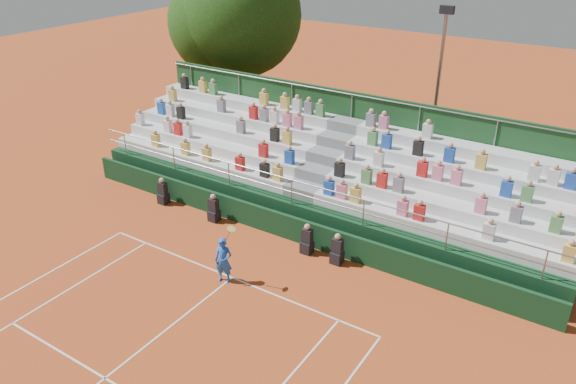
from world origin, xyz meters
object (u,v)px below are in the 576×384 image
Objects in this scene: tree_west at (224,23)px; tree_east at (240,16)px; tennis_player at (224,260)px; floodlight_mast at (439,79)px.

tree_east is (1.05, 0.08, 0.45)m from tree_west.
tennis_player is 0.23× the size of tree_east.
tree_west is 12.29m from floodlight_mast.
tree_east reaches higher than tennis_player.
tree_west is at bearing 127.74° from tennis_player.
floodlight_mast is at bearing 78.68° from tennis_player.
tree_west is 1.14m from tree_east.
tennis_player is at bearing -101.32° from floodlight_mast.
tennis_player is at bearing -52.26° from tree_west.
tree_east is at bearing 179.24° from floodlight_mast.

